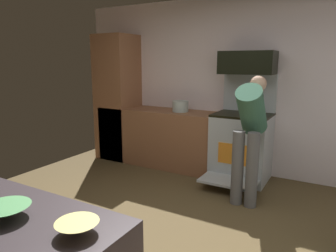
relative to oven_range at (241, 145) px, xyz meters
The scene contains 10 objects.
ground_plane 2.05m from the oven_range, 98.84° to the right, with size 5.20×4.80×0.02m, color brown.
wall_back 0.93m from the oven_range, 129.11° to the left, with size 5.20×0.12×2.60m, color white.
lower_cabinet_run 1.21m from the oven_range, behind, with size 2.40×0.60×0.90m, color #8E5B3B.
cabinet_column 2.27m from the oven_range, behind, with size 0.60×0.60×2.10m, color #8E5B3B.
oven_range is the anchor object (origin of this frame).
microwave 1.14m from the oven_range, 90.00° to the left, with size 0.74×0.38×0.31m, color black.
person_cook 0.83m from the oven_range, 67.42° to the right, with size 0.31×0.62×1.49m.
mixing_bowl_small 3.34m from the oven_range, 86.25° to the right, with size 0.20×0.20×0.06m, color #E2D66F.
mixing_bowl_prep 3.41m from the oven_range, 93.33° to the right, with size 0.24×0.24×0.06m, color #519857.
stock_pot 1.10m from the oven_range, behind, with size 0.25×0.25×0.17m, color #AFC1BA.
Camera 1 is at (1.50, -2.25, 1.66)m, focal length 33.24 mm.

